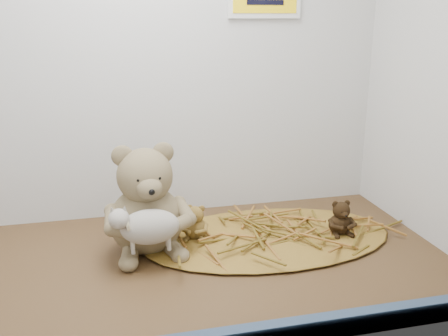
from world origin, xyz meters
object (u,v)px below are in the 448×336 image
object	(u,v)px
toy_lamb	(150,227)
mini_teddy_brown	(341,216)
mini_teddy_tan	(195,220)
main_teddy	(146,198)

from	to	relation	value
toy_lamb	mini_teddy_brown	bearing A→B (deg)	6.19
toy_lamb	mini_teddy_tan	size ratio (longest dim) A/B	1.95
main_teddy	toy_lamb	xyz separation A→B (cm)	(-0.00, -8.49, -2.90)
mini_teddy_tan	mini_teddy_brown	distance (cm)	33.09
main_teddy	mini_teddy_brown	distance (cm)	44.26
mini_teddy_tan	main_teddy	bearing A→B (deg)	-147.24
mini_teddy_brown	mini_teddy_tan	bearing A→B (deg)	172.58
main_teddy	mini_teddy_brown	xyz separation A→B (cm)	(43.58, -3.76, -6.72)
mini_teddy_tan	mini_teddy_brown	bearing A→B (deg)	14.83
toy_lamb	mini_teddy_tan	xyz separation A→B (cm)	(10.94, 10.13, -3.90)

